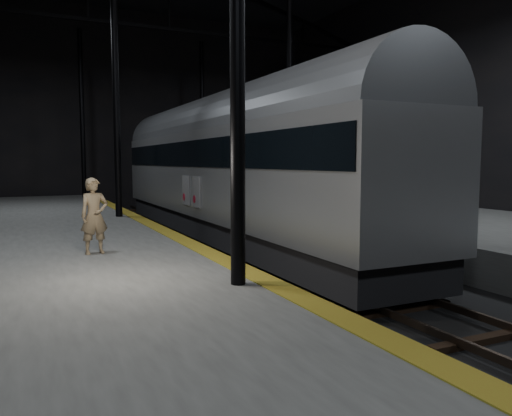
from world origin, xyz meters
TOP-DOWN VIEW (x-y plane):
  - ground at (0.00, 0.00)m, footprint 44.00×44.00m
  - platform_left at (-7.50, 0.00)m, footprint 9.00×43.80m
  - platform_right at (7.50, 0.00)m, footprint 9.00×43.80m
  - tactile_strip at (-3.25, 0.00)m, footprint 0.50×43.80m
  - track at (0.00, 0.00)m, footprint 2.40×43.00m
  - train at (-0.00, 6.12)m, footprint 3.17×21.17m
  - woman at (-5.70, 0.10)m, footprint 0.72×0.54m

SIDE VIEW (x-z plane):
  - ground at x=0.00m, z-range 0.00..0.00m
  - track at x=0.00m, z-range -0.05..0.19m
  - platform_left at x=-7.50m, z-range 0.00..1.00m
  - platform_right at x=7.50m, z-range 0.00..1.00m
  - tactile_strip at x=-3.25m, z-range 1.00..1.01m
  - woman at x=-5.70m, z-range 1.00..2.78m
  - train at x=0.00m, z-range 0.33..5.99m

